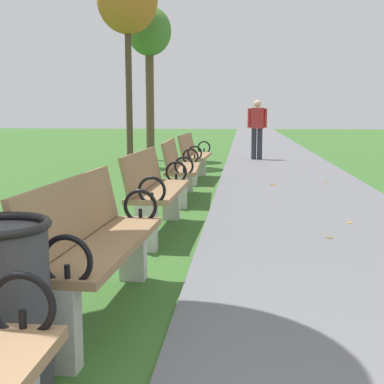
% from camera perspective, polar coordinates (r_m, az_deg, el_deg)
% --- Properties ---
extents(paved_walkway, '(2.69, 44.00, 0.02)m').
position_cam_1_polar(paved_walkway, '(19.11, 8.30, 4.74)').
color(paved_walkway, slate).
rests_on(paved_walkway, ground).
extents(park_bench_2, '(0.54, 1.62, 0.90)m').
position_cam_1_polar(park_bench_2, '(3.42, -10.54, -5.49)').
color(park_bench_2, '#93704C').
rests_on(park_bench_2, ground).
extents(park_bench_3, '(0.51, 1.61, 0.90)m').
position_cam_1_polar(park_bench_3, '(5.65, -4.02, 0.27)').
color(park_bench_3, '#93704C').
rests_on(park_bench_3, ground).
extents(park_bench_4, '(0.54, 1.62, 0.90)m').
position_cam_1_polar(park_bench_4, '(7.85, -1.32, 2.67)').
color(park_bench_4, '#93704C').
rests_on(park_bench_4, ground).
extents(park_bench_5, '(0.53, 1.62, 0.90)m').
position_cam_1_polar(park_bench_5, '(10.07, 0.21, 4.02)').
color(park_bench_5, '#93704C').
rests_on(park_bench_5, ground).
extents(tree_2, '(1.43, 1.43, 4.70)m').
position_cam_1_polar(tree_2, '(13.08, -7.09, 19.92)').
color(tree_2, '#4C3D2D').
rests_on(tree_2, ground).
extents(tree_3, '(1.18, 1.18, 4.09)m').
position_cam_1_polar(tree_3, '(14.50, -4.70, 16.57)').
color(tree_3, brown).
rests_on(tree_3, ground).
extents(pedestrian_walking, '(0.53, 0.23, 1.62)m').
position_cam_1_polar(pedestrian_walking, '(14.49, 7.14, 7.15)').
color(pedestrian_walking, '#2D2D38').
rests_on(pedestrian_walking, paved_walkway).
extents(trash_bin, '(0.48, 0.48, 0.84)m').
position_cam_1_polar(trash_bin, '(2.58, -20.13, -12.08)').
color(trash_bin, '#38383D').
rests_on(trash_bin, ground).
extents(scattered_leaves, '(5.05, 13.29, 0.02)m').
position_cam_1_polar(scattered_leaves, '(7.09, 4.22, -1.87)').
color(scattered_leaves, '#BC842D').
rests_on(scattered_leaves, ground).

